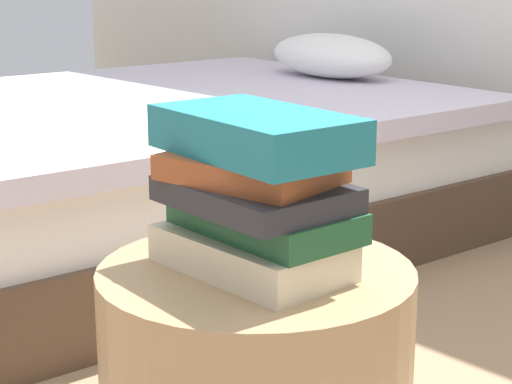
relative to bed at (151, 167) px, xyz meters
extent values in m
cube|color=#4C3828|center=(0.00, -0.01, -0.12)|extent=(1.64, 2.11, 0.22)
cube|color=white|center=(0.00, -0.01, 0.08)|extent=(1.58, 2.02, 0.18)
cube|color=silver|center=(0.00, -0.01, 0.20)|extent=(1.67, 2.07, 0.06)
ellipsoid|color=white|center=(0.06, 0.78, 0.31)|extent=(0.58, 0.32, 0.16)
cube|color=beige|center=(1.40, -0.83, 0.24)|extent=(0.28, 0.16, 0.05)
cube|color=#1E512D|center=(1.41, -0.81, 0.29)|extent=(0.28, 0.17, 0.04)
cube|color=#28282D|center=(1.41, -0.83, 0.33)|extent=(0.27, 0.20, 0.04)
cube|color=#994723|center=(1.40, -0.83, 0.37)|extent=(0.25, 0.20, 0.04)
cube|color=#1E727F|center=(1.40, -0.83, 0.41)|extent=(0.31, 0.20, 0.06)
camera|label=1|loc=(2.30, -1.65, 0.65)|focal=62.41mm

